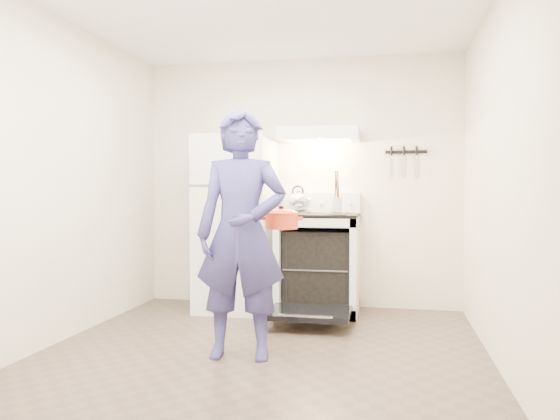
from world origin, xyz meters
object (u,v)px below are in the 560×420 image
Objects in this scene: refrigerator at (236,223)px; tea_kettle at (298,199)px; dutch_oven at (281,221)px; person at (241,234)px; stove_body at (318,265)px.

refrigerator reaches higher than tea_kettle.
person is at bearing -132.03° from dutch_oven.
tea_kettle is (-0.24, 0.22, 0.62)m from stove_body.
person is 0.36m from dutch_oven.
dutch_oven is (0.23, 0.26, 0.08)m from person.
tea_kettle reaches higher than dutch_oven.
stove_body is at bearing -42.78° from tea_kettle.
dutch_oven is at bearing -60.40° from refrigerator.
person is 5.52× the size of dutch_oven.
refrigerator is at bearing 101.20° from person.
stove_body is 3.41× the size of tea_kettle.
tea_kettle is at bearing 80.22° from person.
dutch_oven is (-0.12, -1.25, 0.49)m from stove_body.
refrigerator is at bearing -178.23° from stove_body.
person is at bearing -103.00° from stove_body.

